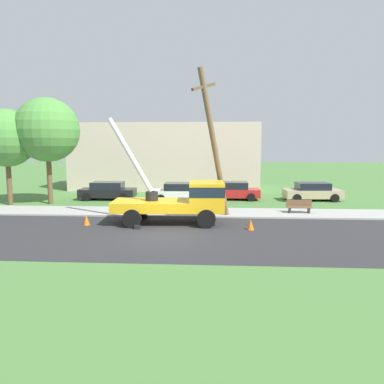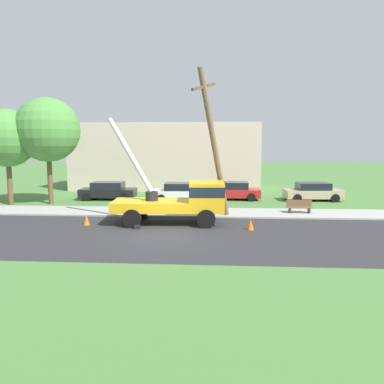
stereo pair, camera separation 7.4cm
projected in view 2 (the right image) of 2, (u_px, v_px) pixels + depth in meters
ground_plane at (184, 199)px, 30.27m from camera, size 120.00×120.00×0.00m
road_asphalt at (163, 235)px, 18.40m from camera, size 80.00×8.81×0.01m
sidewalk_strip at (176, 212)px, 24.29m from camera, size 80.00×3.12×0.10m
utility_truck at (183, 199)px, 21.00m from camera, size 6.88×3.21×5.98m
leaning_utility_pole at (214, 143)px, 21.84m from camera, size 2.32×2.45×8.76m
traffic_cone_ahead at (250, 225)px, 19.51m from camera, size 0.36×0.36×0.56m
traffic_cone_behind at (86, 220)px, 20.66m from camera, size 0.36×0.36×0.56m
parked_sedan_black at (108, 191)px, 29.99m from camera, size 4.46×2.12×1.42m
parked_sedan_white at (181, 192)px, 29.17m from camera, size 4.45×2.10×1.42m
parked_sedan_red at (232, 191)px, 29.95m from camera, size 4.41×2.04×1.42m
parked_sedan_tan at (313, 192)px, 29.43m from camera, size 4.51×2.21×1.42m
park_bench at (299, 207)px, 23.79m from camera, size 1.60×0.45×0.90m
roadside_tree_near at (7, 138)px, 26.87m from camera, size 4.16×4.16×6.95m
roadside_tree_far at (48, 130)px, 27.23m from camera, size 4.67×4.67×7.80m
lowrise_building_backdrop at (167, 156)px, 37.09m from camera, size 18.00×6.00×6.40m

